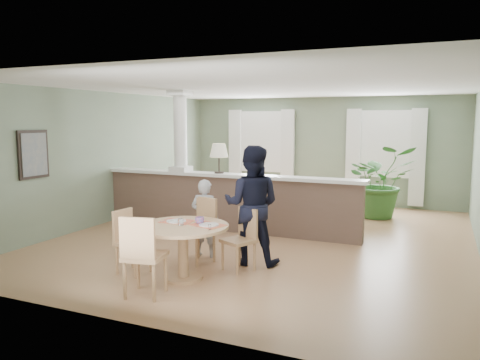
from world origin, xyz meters
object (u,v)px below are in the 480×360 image
at_px(sofa, 278,198).
at_px(houseplant, 380,182).
at_px(dining_table, 184,236).
at_px(chair_near, 142,253).
at_px(chair_far_man, 242,236).
at_px(chair_side, 129,238).
at_px(chair_far_boy, 201,227).
at_px(child_person, 205,218).
at_px(man_person, 252,205).

distance_m(sofa, houseplant, 2.26).
height_order(dining_table, chair_near, chair_near).
distance_m(houseplant, chair_far_man, 4.72).
relative_size(chair_near, chair_side, 1.14).
height_order(chair_far_boy, child_person, child_person).
distance_m(houseplant, chair_far_boy, 4.87).
xyz_separation_m(chair_far_man, chair_near, (-0.67, -1.48, 0.07)).
height_order(chair_far_man, man_person, man_person).
height_order(chair_far_boy, chair_side, chair_far_boy).
xyz_separation_m(sofa, dining_table, (0.18, -4.41, 0.19)).
height_order(chair_far_boy, chair_far_man, chair_far_boy).
xyz_separation_m(sofa, chair_side, (-0.67, -4.47, 0.09)).
relative_size(chair_far_man, chair_side, 0.99).
bearing_deg(chair_far_man, sofa, 126.40).
bearing_deg(chair_far_boy, child_person, 123.49).
distance_m(houseplant, dining_table, 5.54).
distance_m(chair_far_man, man_person, 0.51).
bearing_deg(sofa, chair_near, -72.28).
relative_size(houseplant, chair_near, 1.57).
distance_m(chair_near, chair_side, 1.03).
xyz_separation_m(houseplant, chair_far_man, (-1.35, -4.51, -0.31)).
distance_m(chair_far_man, chair_side, 1.59).
xyz_separation_m(sofa, chair_far_boy, (0.01, -3.61, 0.13)).
bearing_deg(chair_side, chair_far_man, -57.30).
xyz_separation_m(chair_far_boy, chair_far_man, (0.72, -0.11, -0.05)).
distance_m(chair_far_man, chair_near, 1.62).
bearing_deg(houseplant, chair_far_man, -106.64).
relative_size(chair_side, child_person, 0.73).
relative_size(houseplant, chair_side, 1.79).
bearing_deg(chair_far_boy, man_person, 34.93).
height_order(houseplant, man_person, man_person).
bearing_deg(chair_side, chair_far_boy, -33.63).
distance_m(chair_far_boy, man_person, 0.84).
height_order(chair_far_boy, chair_near, chair_near).
distance_m(dining_table, chair_side, 0.85).
bearing_deg(sofa, dining_table, -70.67).
xyz_separation_m(houseplant, man_person, (-1.33, -4.19, 0.09)).
xyz_separation_m(houseplant, child_person, (-2.13, -4.16, -0.18)).
height_order(sofa, dining_table, dining_table).
xyz_separation_m(chair_far_boy, chair_near, (0.06, -1.59, 0.03)).
bearing_deg(chair_near, dining_table, -109.26).
bearing_deg(chair_near, houseplant, -119.53).
relative_size(chair_far_boy, chair_near, 0.95).
bearing_deg(houseplant, chair_side, -117.55).
distance_m(child_person, man_person, 0.85).
xyz_separation_m(sofa, houseplant, (2.08, 0.79, 0.39)).
distance_m(sofa, chair_side, 4.52).
bearing_deg(sofa, chair_far_boy, -72.86).
bearing_deg(man_person, chair_far_man, 77.25).
xyz_separation_m(dining_table, chair_near, (-0.11, -0.78, -0.03)).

